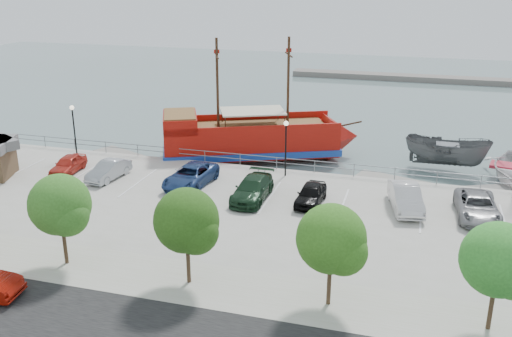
# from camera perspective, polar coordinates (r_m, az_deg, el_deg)

# --- Properties ---
(ground) EXTENTS (160.00, 160.00, 0.00)m
(ground) POSITION_cam_1_polar(r_m,az_deg,el_deg) (37.79, 0.61, -5.40)
(ground) COLOR slate
(sidewalk) EXTENTS (100.00, 4.00, 0.05)m
(sidewalk) POSITION_cam_1_polar(r_m,az_deg,el_deg) (28.91, -4.83, -11.54)
(sidewalk) COLOR #A0A089
(sidewalk) RESTS_ON land_slab
(seawall_railing) EXTENTS (50.00, 0.06, 1.00)m
(seawall_railing) POSITION_cam_1_polar(r_m,az_deg,el_deg) (44.26, 3.34, 0.47)
(seawall_railing) COLOR slate
(seawall_railing) RESTS_ON land_slab
(far_shore) EXTENTS (40.00, 3.00, 0.80)m
(far_shore) POSITION_cam_1_polar(r_m,az_deg,el_deg) (89.41, 16.66, 8.61)
(far_shore) COLOR #69635A
(far_shore) RESTS_ON ground
(pirate_ship) EXTENTS (17.56, 11.28, 11.00)m
(pirate_ship) POSITION_cam_1_polar(r_m,az_deg,el_deg) (49.69, 0.89, 3.01)
(pirate_ship) COLOR #A41109
(pirate_ship) RESTS_ON ground
(patrol_boat) EXTENTS (7.21, 3.72, 2.66)m
(patrol_boat) POSITION_cam_1_polar(r_m,az_deg,el_deg) (49.51, 18.52, 1.30)
(patrol_boat) COLOR #515254
(patrol_boat) RESTS_ON ground
(dock_west) EXTENTS (7.42, 4.85, 0.41)m
(dock_west) POSITION_cam_1_polar(r_m,az_deg,el_deg) (51.04, -12.72, 1.04)
(dock_west) COLOR gray
(dock_west) RESTS_ON ground
(dock_mid) EXTENTS (7.71, 4.29, 0.42)m
(dock_mid) POSITION_cam_1_polar(r_m,az_deg,el_deg) (45.06, 14.50, -1.57)
(dock_mid) COLOR gray
(dock_mid) RESTS_ON ground
(dock_east) EXTENTS (7.85, 5.20, 0.44)m
(dock_east) POSITION_cam_1_polar(r_m,az_deg,el_deg) (45.40, 22.22, -2.26)
(dock_east) COLOR slate
(dock_east) RESTS_ON ground
(lamp_post_left) EXTENTS (0.36, 0.36, 4.28)m
(lamp_post_left) POSITION_cam_1_polar(r_m,az_deg,el_deg) (49.45, -17.80, 4.51)
(lamp_post_left) COLOR black
(lamp_post_left) RESTS_ON land_slab
(lamp_post_mid) EXTENTS (0.36, 0.36, 4.28)m
(lamp_post_mid) POSITION_cam_1_polar(r_m,az_deg,el_deg) (42.32, 3.00, 3.02)
(lamp_post_mid) COLOR black
(lamp_post_mid) RESTS_ON land_slab
(tree_c) EXTENTS (3.30, 3.20, 5.00)m
(tree_c) POSITION_cam_1_polar(r_m,az_deg,el_deg) (30.85, -18.85, -3.69)
(tree_c) COLOR #473321
(tree_c) RESTS_ON sidewalk
(tree_d) EXTENTS (3.30, 3.20, 5.00)m
(tree_d) POSITION_cam_1_polar(r_m,az_deg,el_deg) (27.61, -6.74, -5.47)
(tree_d) COLOR #473321
(tree_d) RESTS_ON sidewalk
(tree_e) EXTENTS (3.30, 3.20, 5.00)m
(tree_e) POSITION_cam_1_polar(r_m,az_deg,el_deg) (25.90, 7.82, -7.27)
(tree_e) COLOR #473321
(tree_e) RESTS_ON sidewalk
(tree_f) EXTENTS (3.30, 3.20, 5.00)m
(tree_f) POSITION_cam_1_polar(r_m,az_deg,el_deg) (26.02, 23.40, -8.67)
(tree_f) COLOR #473321
(tree_f) RESTS_ON sidewalk
(parked_car_a) EXTENTS (1.94, 4.05, 1.33)m
(parked_car_a) POSITION_cam_1_polar(r_m,az_deg,el_deg) (45.95, -18.28, 0.39)
(parked_car_a) COLOR red
(parked_car_a) RESTS_ON land_slab
(parked_car_b) EXTENTS (1.87, 4.25, 1.36)m
(parked_car_b) POSITION_cam_1_polar(r_m,az_deg,el_deg) (43.72, -14.53, -0.17)
(parked_car_b) COLOR #9A9FA5
(parked_car_b) RESTS_ON land_slab
(parked_car_c) EXTENTS (2.95, 5.55, 1.48)m
(parked_car_c) POSITION_cam_1_polar(r_m,az_deg,el_deg) (41.24, -6.56, -0.75)
(parked_car_c) COLOR navy
(parked_car_c) RESTS_ON land_slab
(parked_car_d) EXTENTS (2.08, 5.12, 1.49)m
(parked_car_d) POSITION_cam_1_polar(r_m,az_deg,el_deg) (38.59, -0.36, -2.05)
(parked_car_d) COLOR #15301C
(parked_car_d) RESTS_ON land_slab
(parked_car_e) EXTENTS (1.78, 4.07, 1.36)m
(parked_car_e) POSITION_cam_1_polar(r_m,az_deg,el_deg) (38.04, 5.50, -2.57)
(parked_car_e) COLOR black
(parked_car_e) RESTS_ON land_slab
(parked_car_f) EXTENTS (2.69, 5.15, 1.61)m
(parked_car_f) POSITION_cam_1_polar(r_m,az_deg,el_deg) (38.22, 14.74, -2.84)
(parked_car_f) COLOR silver
(parked_car_f) RESTS_ON land_slab
(parked_car_g) EXTENTS (2.77, 5.45, 1.48)m
(parked_car_g) POSITION_cam_1_polar(r_m,az_deg,el_deg) (38.38, 21.26, -3.57)
(parked_car_g) COLOR gray
(parked_car_g) RESTS_ON land_slab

